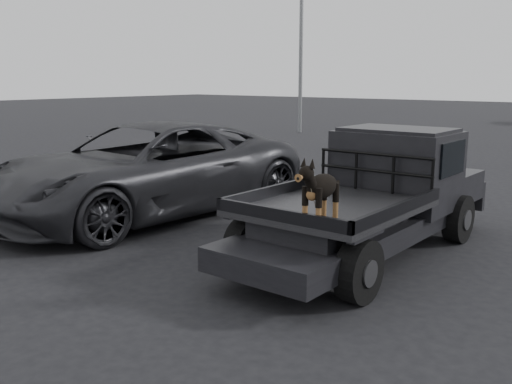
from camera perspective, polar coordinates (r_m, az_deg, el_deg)
The scene contains 6 objects.
ground at distance 7.37m, azimuth -2.63°, elevation -8.97°, with size 120.00×120.00×0.00m, color black.
flatbed_ute at distance 8.50m, azimuth 10.92°, elevation -3.16°, with size 2.00×5.40×0.92m, color black, non-canonical shape.
ute_cab at distance 9.17m, azimuth 13.94°, elevation 3.50°, with size 1.72×1.30×0.88m, color black, non-canonical shape.
headache_rack at distance 8.53m, azimuth 11.74°, elevation 1.90°, with size 1.80×0.08×0.55m, color black, non-canonical shape.
dog at distance 6.51m, azimuth 6.49°, elevation 0.03°, with size 0.32×0.60×0.74m, color black, non-canonical shape.
parked_suv at distance 10.89m, azimuth -10.92°, elevation 2.22°, with size 2.88×6.25×1.74m, color #2B2B2F.
Camera 1 is at (4.60, -5.17, 2.56)m, focal length 40.00 mm.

